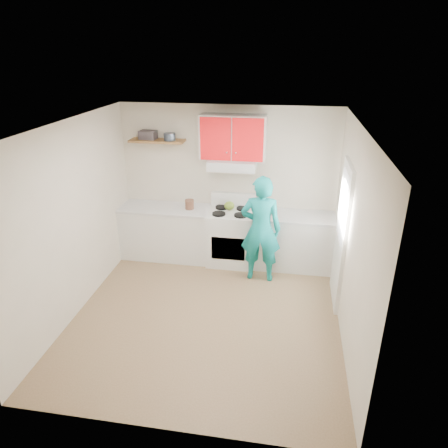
% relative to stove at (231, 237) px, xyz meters
% --- Properties ---
extents(floor, '(3.80, 3.80, 0.00)m').
position_rel_stove_xyz_m(floor, '(-0.10, -1.57, -0.46)').
color(floor, brown).
rests_on(floor, ground).
extents(ceiling, '(3.60, 3.80, 0.04)m').
position_rel_stove_xyz_m(ceiling, '(-0.10, -1.57, 2.14)').
color(ceiling, white).
rests_on(ceiling, floor).
extents(back_wall, '(3.60, 0.04, 2.60)m').
position_rel_stove_xyz_m(back_wall, '(-0.10, 0.32, 0.84)').
color(back_wall, beige).
rests_on(back_wall, floor).
extents(front_wall, '(3.60, 0.04, 2.60)m').
position_rel_stove_xyz_m(front_wall, '(-0.10, -3.47, 0.84)').
color(front_wall, beige).
rests_on(front_wall, floor).
extents(left_wall, '(0.04, 3.80, 2.60)m').
position_rel_stove_xyz_m(left_wall, '(-1.90, -1.57, 0.84)').
color(left_wall, beige).
rests_on(left_wall, floor).
extents(right_wall, '(0.04, 3.80, 2.60)m').
position_rel_stove_xyz_m(right_wall, '(1.70, -1.57, 0.84)').
color(right_wall, beige).
rests_on(right_wall, floor).
extents(door, '(0.05, 0.85, 2.05)m').
position_rel_stove_xyz_m(door, '(1.68, -0.88, 0.56)').
color(door, white).
rests_on(door, floor).
extents(door_glass, '(0.01, 0.55, 0.95)m').
position_rel_stove_xyz_m(door_glass, '(1.65, -0.88, 0.99)').
color(door_glass, white).
rests_on(door_glass, door).
extents(counter_left, '(1.52, 0.60, 0.90)m').
position_rel_stove_xyz_m(counter_left, '(-1.14, 0.02, -0.01)').
color(counter_left, silver).
rests_on(counter_left, floor).
extents(counter_right, '(1.32, 0.60, 0.90)m').
position_rel_stove_xyz_m(counter_right, '(1.04, 0.02, -0.01)').
color(counter_right, silver).
rests_on(counter_right, floor).
extents(stove, '(0.76, 0.65, 0.92)m').
position_rel_stove_xyz_m(stove, '(0.00, 0.00, 0.00)').
color(stove, white).
rests_on(stove, floor).
extents(range_hood, '(0.76, 0.44, 0.15)m').
position_rel_stove_xyz_m(range_hood, '(0.00, 0.10, 1.24)').
color(range_hood, silver).
rests_on(range_hood, back_wall).
extents(upper_cabinets, '(1.02, 0.33, 0.70)m').
position_rel_stove_xyz_m(upper_cabinets, '(0.00, 0.16, 1.66)').
color(upper_cabinets, red).
rests_on(upper_cabinets, back_wall).
extents(shelf, '(0.90, 0.30, 0.04)m').
position_rel_stove_xyz_m(shelf, '(-1.25, 0.18, 1.56)').
color(shelf, brown).
rests_on(shelf, back_wall).
extents(books, '(0.28, 0.21, 0.14)m').
position_rel_stove_xyz_m(books, '(-1.41, 0.19, 1.65)').
color(books, '#393237').
rests_on(books, shelf).
extents(tin, '(0.25, 0.25, 0.12)m').
position_rel_stove_xyz_m(tin, '(-1.03, 0.15, 1.64)').
color(tin, '#333D4C').
rests_on(tin, shelf).
extents(kettle, '(0.22, 0.22, 0.15)m').
position_rel_stove_xyz_m(kettle, '(-0.04, 0.09, 0.53)').
color(kettle, olive).
rests_on(kettle, stove).
extents(crock, '(0.19, 0.19, 0.18)m').
position_rel_stove_xyz_m(crock, '(-0.71, 0.03, 0.53)').
color(crock, brown).
rests_on(crock, counter_left).
extents(cutting_board, '(0.39, 0.33, 0.02)m').
position_rel_stove_xyz_m(cutting_board, '(0.95, 0.03, 0.45)').
color(cutting_board, olive).
rests_on(cutting_board, counter_right).
extents(silicone_mat, '(0.36, 0.33, 0.01)m').
position_rel_stove_xyz_m(silicone_mat, '(1.26, 0.07, 0.44)').
color(silicone_mat, '#B51222').
rests_on(silicone_mat, counter_right).
extents(person, '(0.63, 0.41, 1.71)m').
position_rel_stove_xyz_m(person, '(0.53, -0.47, 0.39)').
color(person, '#0E8283').
rests_on(person, floor).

